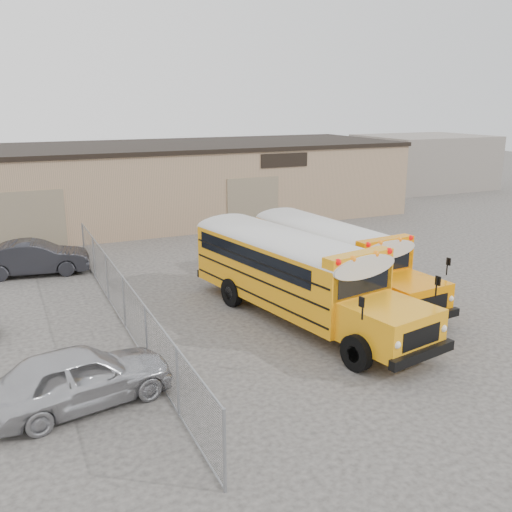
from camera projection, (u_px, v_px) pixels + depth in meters
name	position (u px, v px, depth m)	size (l,w,h in m)	color
ground	(329.00, 331.00, 18.61)	(120.00, 120.00, 0.00)	#3A3835
warehouse	(162.00, 181.00, 35.54)	(30.20, 10.20, 4.67)	#8E7557
chainlink_fence	(124.00, 302.00, 18.61)	(0.07, 18.07, 1.81)	gray
distant_building_right	(423.00, 162.00, 48.68)	(10.00, 8.00, 4.40)	gray
school_bus_left	(203.00, 235.00, 24.27)	(4.34, 10.46, 2.98)	#FFA312
school_bus_right	(260.00, 225.00, 26.80)	(3.26, 9.56, 2.74)	#FF8B00
tarp_bundle	(360.00, 295.00, 19.61)	(1.15, 1.15, 1.57)	black
car_silver	(80.00, 377.00, 13.87)	(1.81, 4.51, 1.54)	#B7B7BC
car_dark	(35.00, 258.00, 24.46)	(1.56, 4.47, 1.47)	black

